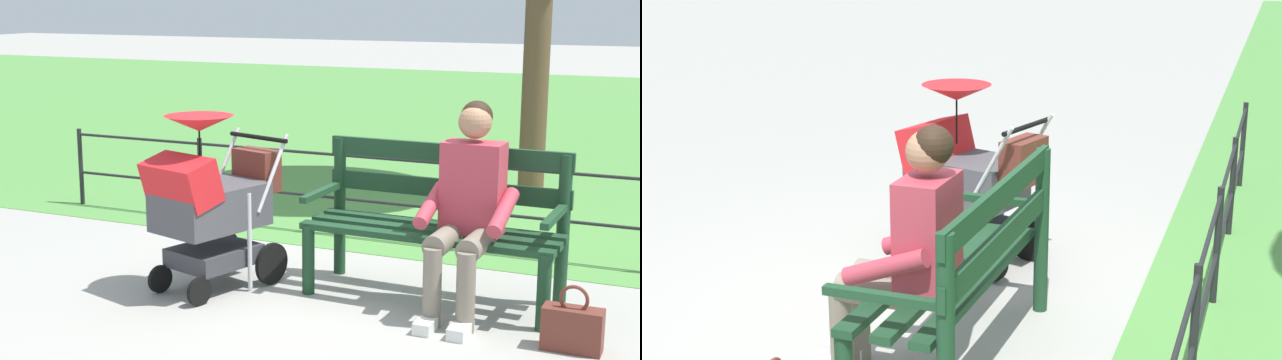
# 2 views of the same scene
# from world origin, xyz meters

# --- Properties ---
(ground_plane) EXTENTS (60.00, 60.00, 0.00)m
(ground_plane) POSITION_xyz_m (0.00, 0.00, 0.00)
(ground_plane) COLOR #9E9B93
(grass_lawn) EXTENTS (40.00, 16.00, 0.01)m
(grass_lawn) POSITION_xyz_m (0.00, -8.80, 0.00)
(grass_lawn) COLOR #518E42
(grass_lawn) RESTS_ON ground
(park_bench) EXTENTS (1.61, 0.63, 0.96)m
(park_bench) POSITION_xyz_m (-0.53, -0.12, 0.53)
(park_bench) COLOR #193D23
(park_bench) RESTS_ON ground
(person_on_bench) EXTENTS (0.54, 0.74, 1.28)m
(person_on_bench) POSITION_xyz_m (-0.79, 0.11, 0.68)
(person_on_bench) COLOR slate
(person_on_bench) RESTS_ON ground
(stroller) EXTENTS (0.72, 0.98, 1.15)m
(stroller) POSITION_xyz_m (0.84, 0.36, 0.59)
(stroller) COLOR black
(stroller) RESTS_ON ground
(handbag) EXTENTS (0.32, 0.14, 0.37)m
(handbag) POSITION_xyz_m (-1.48, 0.45, 0.13)
(handbag) COLOR brown
(handbag) RESTS_ON ground
(park_fence) EXTENTS (6.42, 0.04, 0.70)m
(park_fence) POSITION_xyz_m (0.00, -1.22, 0.42)
(park_fence) COLOR black
(park_fence) RESTS_ON ground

